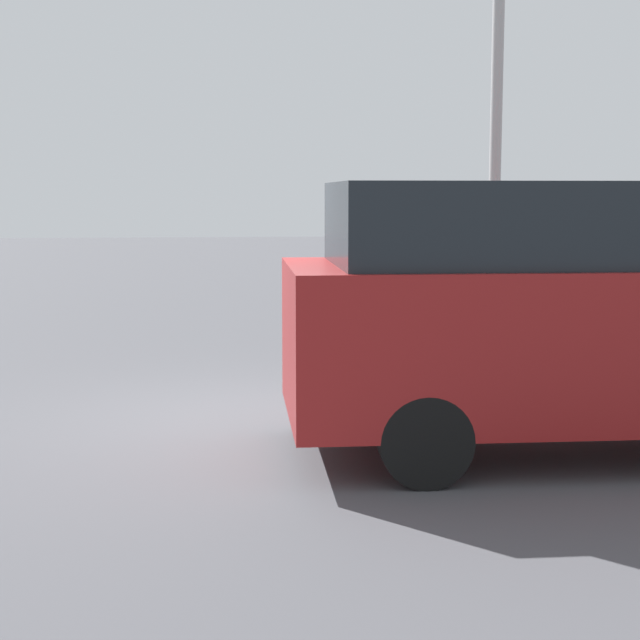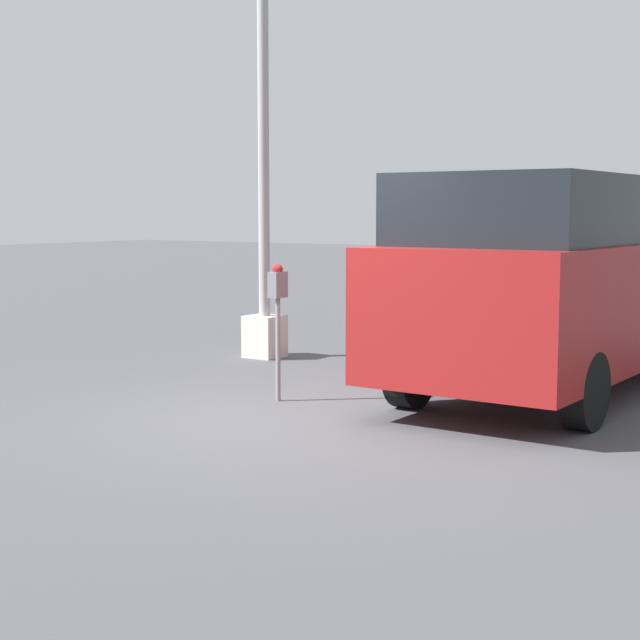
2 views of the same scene
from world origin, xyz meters
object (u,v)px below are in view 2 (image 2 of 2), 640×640
object	(u,v)px
lamp_post	(264,232)
parked_van	(557,278)
parking_meter_near	(278,300)
parking_meter_far	(497,278)
fire_hydrant	(507,316)

from	to	relation	value
lamp_post	parked_van	world-z (taller)	lamp_post
parking_meter_near	parking_meter_far	world-z (taller)	parking_meter_near
lamp_post	parking_meter_far	bearing A→B (deg)	-34.14
lamp_post	fire_hydrant	distance (m)	3.92
fire_hydrant	parking_meter_far	bearing A→B (deg)	131.54
lamp_post	parked_van	xyz separation A→B (m)	(-0.36, -4.07, -0.43)
parking_meter_near	fire_hydrant	bearing A→B (deg)	-2.61
parking_meter_near	fire_hydrant	size ratio (longest dim) A/B	1.78
parking_meter_near	parking_meter_far	bearing A→B (deg)	-1.27
parking_meter_near	parked_van	world-z (taller)	parked_van
parked_van	lamp_post	bearing A→B (deg)	86.17
parking_meter_far	parked_van	distance (m)	3.91
parking_meter_near	fire_hydrant	distance (m)	5.41
parking_meter_near	fire_hydrant	xyz separation A→B (m)	(5.37, -0.23, -0.64)
parked_van	fire_hydrant	xyz separation A→B (m)	(3.41, 1.95, -0.83)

